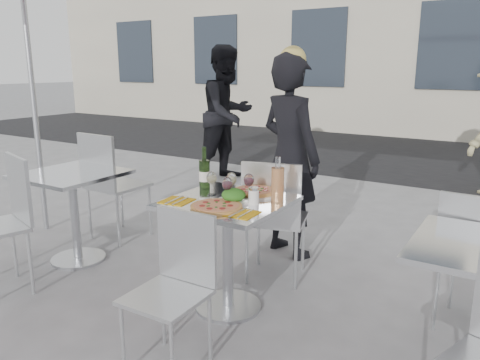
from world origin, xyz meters
The scene contains 23 objects.
ground centered at (0.00, 0.00, 0.00)m, with size 80.00×80.00×0.00m, color slate.
street_asphalt centered at (0.00, 6.50, 0.00)m, with size 24.00×5.00×0.00m, color black.
main_table centered at (0.00, 0.00, 0.54)m, with size 0.72×0.72×0.75m.
side_table_left centered at (-1.50, 0.00, 0.54)m, with size 0.72×0.72×0.75m.
chair_far centered at (0.07, 0.50, 0.55)m, with size 0.53×0.54×0.93m.
chair_near centered at (0.08, -0.62, 0.49)m, with size 0.39×0.40×0.83m.
side_chair_lfar centered at (-1.61, 0.49, 0.59)m, with size 0.47×0.49×1.00m.
side_chair_lnear centered at (-1.48, -0.60, 0.57)m, with size 0.55×0.56×0.97m.
side_chair_rfar centered at (1.40, 0.50, 0.52)m, with size 0.45×0.46×0.88m.
woman_diner centered at (-0.09, 1.08, 0.84)m, with size 0.61×0.40×1.68m, color black.
pedestrian_a centered at (-2.05, 3.09, 0.93)m, with size 0.91×0.71×1.86m, color black.
pizza_near centered at (0.04, -0.18, 0.76)m, with size 0.31×0.31×0.02m.
pizza_far centered at (0.08, 0.21, 0.77)m, with size 0.32×0.32×0.03m.
salad_plate centered at (0.06, -0.01, 0.79)m, with size 0.22×0.22×0.09m.
wine_bottle centered at (-0.29, 0.15, 0.86)m, with size 0.07×0.08×0.29m.
carafe centered at (0.29, 0.12, 0.87)m, with size 0.08×0.08×0.29m.
sugar_shaker centered at (0.19, 0.01, 0.80)m, with size 0.06×0.06×0.11m.
wineglass_white_a centered at (-0.16, 0.05, 0.86)m, with size 0.07×0.07×0.16m.
wineglass_white_b centered at (-0.03, 0.09, 0.86)m, with size 0.07×0.07×0.16m.
wineglass_red_a centered at (0.02, -0.03, 0.86)m, with size 0.07×0.07×0.16m.
wineglass_red_b centered at (0.08, 0.13, 0.86)m, with size 0.07×0.07×0.16m.
napkin_left centered at (-0.26, -0.19, 0.75)m, with size 0.20×0.20×0.01m.
napkin_right centered at (0.22, -0.19, 0.75)m, with size 0.19×0.20×0.01m.
Camera 1 is at (1.58, -2.37, 1.57)m, focal length 35.00 mm.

